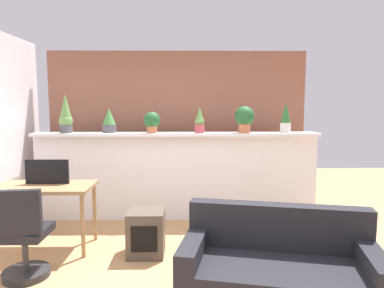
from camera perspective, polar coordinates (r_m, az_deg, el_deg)
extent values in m
cube|color=white|center=(5.12, -2.53, -5.43)|extent=(4.04, 0.16, 1.23)
cube|color=white|center=(4.98, -2.58, 1.62)|extent=(4.04, 0.34, 0.04)
cube|color=#935B47|center=(5.62, -2.38, 2.19)|extent=(4.04, 0.10, 2.50)
cylinder|color=#4C4C51|center=(5.25, -19.83, 2.32)|extent=(0.17, 0.17, 0.11)
sphere|color=#669E4C|center=(5.24, -19.87, 3.56)|extent=(0.19, 0.19, 0.19)
cone|color=#669E4C|center=(5.24, -19.96, 5.81)|extent=(0.16, 0.16, 0.34)
cylinder|color=#4C4C51|center=(5.13, -13.34, 2.47)|extent=(0.19, 0.19, 0.12)
cone|color=#4C9347|center=(5.12, -13.39, 4.44)|extent=(0.18, 0.18, 0.23)
cylinder|color=#C66B42|center=(5.00, -6.53, 2.38)|extent=(0.14, 0.14, 0.10)
sphere|color=#235B2D|center=(4.99, -6.55, 3.92)|extent=(0.23, 0.23, 0.23)
cylinder|color=#B7474C|center=(4.94, 1.25, 2.52)|extent=(0.14, 0.14, 0.12)
sphere|color=#669E4C|center=(4.94, 1.25, 3.66)|extent=(0.13, 0.13, 0.13)
cone|color=#669E4C|center=(4.93, 1.26, 5.02)|extent=(0.11, 0.11, 0.18)
cylinder|color=#C66B42|center=(5.02, 8.53, 2.57)|extent=(0.16, 0.16, 0.13)
sphere|color=#235B2D|center=(5.01, 8.57, 4.52)|extent=(0.28, 0.28, 0.28)
cylinder|color=silver|center=(5.21, 15.00, 2.61)|extent=(0.15, 0.15, 0.14)
cone|color=#2D7033|center=(5.20, 15.07, 5.00)|extent=(0.14, 0.14, 0.30)
cylinder|color=#99754C|center=(4.08, -17.40, -12.64)|extent=(0.04, 0.04, 0.71)
cylinder|color=#99754C|center=(4.88, -27.18, -9.88)|extent=(0.04, 0.04, 0.71)
cylinder|color=#99754C|center=(4.54, -15.58, -10.62)|extent=(0.04, 0.04, 0.71)
cube|color=#99754C|center=(4.37, -22.97, -6.48)|extent=(1.10, 0.60, 0.04)
cube|color=black|center=(4.40, -22.55, -4.19)|extent=(0.50, 0.04, 0.28)
cylinder|color=#262628|center=(3.97, -25.39, -18.52)|extent=(0.44, 0.44, 0.07)
cylinder|color=#333333|center=(3.89, -25.54, -15.77)|extent=(0.06, 0.06, 0.34)
cube|color=black|center=(3.82, -25.70, -12.84)|extent=(0.44, 0.44, 0.08)
cube|color=black|center=(3.57, -26.83, -10.01)|extent=(0.45, 0.12, 0.42)
cube|color=#4C4238|center=(4.05, -7.47, -14.10)|extent=(0.40, 0.40, 0.50)
cube|color=black|center=(3.88, -7.80, -15.08)|extent=(0.28, 0.04, 0.28)
cube|color=black|center=(3.13, 13.85, -21.70)|extent=(1.68, 1.07, 0.40)
cube|color=black|center=(3.25, 13.80, -12.95)|extent=(1.56, 0.48, 0.40)
cube|color=black|center=(3.06, 0.21, -16.45)|extent=(0.31, 0.78, 0.16)
cube|color=black|center=(3.13, 27.48, -16.63)|extent=(0.31, 0.78, 0.16)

